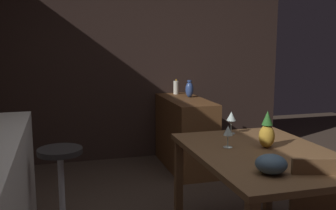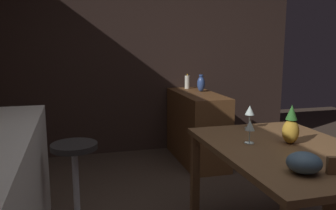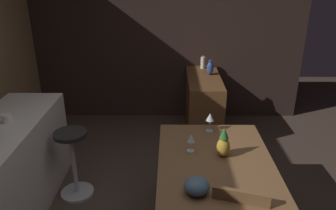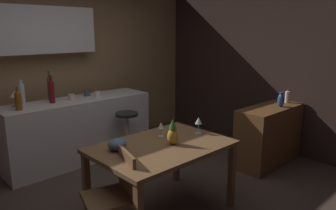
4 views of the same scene
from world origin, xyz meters
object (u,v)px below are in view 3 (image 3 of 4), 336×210
sideboard_cabinet (203,105)px  wine_glass_right (191,139)px  pillar_candle_tall (203,63)px  bar_stool (74,162)px  vase_ceramic_blue (210,68)px  pineapple_centerpiece (223,144)px  dining_table (215,170)px  fruit_bowl (197,186)px  cup_white (7,118)px  wine_glass_left (210,118)px

sideboard_cabinet → wine_glass_right: 1.86m
pillar_candle_tall → bar_stool: bearing=142.0°
sideboard_cabinet → vase_ceramic_blue: vase_ceramic_blue is taller
bar_stool → wine_glass_right: (-0.37, -1.14, 0.47)m
sideboard_cabinet → wine_glass_right: (-1.78, 0.28, 0.45)m
pineapple_centerpiece → vase_ceramic_blue: 1.97m
sideboard_cabinet → bar_stool: 2.00m
dining_table → pineapple_centerpiece: pineapple_centerpiece is taller
dining_table → vase_ceramic_blue: vase_ceramic_blue is taller
fruit_bowl → pillar_candle_tall: size_ratio=0.95×
dining_table → cup_white: (0.38, 1.83, 0.28)m
sideboard_cabinet → bar_stool: (-1.41, 1.42, -0.03)m
pineapple_centerpiece → cup_white: pineapple_centerpiece is taller
wine_glass_left → cup_white: 1.84m
bar_stool → fruit_bowl: 1.54m
wine_glass_left → fruit_bowl: 0.96m
sideboard_cabinet → pillar_candle_tall: (0.42, -0.02, 0.49)m
wine_glass_right → vase_ceramic_blue: vase_ceramic_blue is taller
wine_glass_right → pillar_candle_tall: bearing=-7.5°
dining_table → wine_glass_left: size_ratio=7.35×
bar_stool → vase_ceramic_blue: vase_ceramic_blue is taller
dining_table → cup_white: size_ratio=10.97×
pineapple_centerpiece → cup_white: 1.92m
fruit_bowl → vase_ceramic_blue: bearing=-8.2°
pineapple_centerpiece → cup_white: size_ratio=2.16×
sideboard_cabinet → pillar_candle_tall: 0.65m
pillar_candle_tall → wine_glass_right: bearing=172.5°
wine_glass_left → vase_ceramic_blue: size_ratio=0.89×
vase_ceramic_blue → sideboard_cabinet: bearing=140.6°
bar_stool → wine_glass_right: 1.29m
dining_table → pillar_candle_tall: pillar_candle_tall is taller
dining_table → sideboard_cabinet: (1.95, -0.08, -0.25)m
dining_table → pillar_candle_tall: size_ratio=7.02×
pillar_candle_tall → wine_glass_left: bearing=177.1°
sideboard_cabinet → fruit_bowl: 2.40m
wine_glass_left → vase_ceramic_blue: 1.52m
cup_white → sideboard_cabinet: bearing=-50.6°
wine_glass_left → wine_glass_right: bearing=152.1°
dining_table → pillar_candle_tall: 2.39m
wine_glass_left → pillar_candle_tall: bearing=-2.9°
wine_glass_left → pillar_candle_tall: size_ratio=0.95×
cup_white → pillar_candle_tall: size_ratio=0.64×
bar_stool → wine_glass_left: 1.43m
sideboard_cabinet → vase_ceramic_blue: (0.10, -0.08, 0.51)m
sideboard_cabinet → pineapple_centerpiece: (-1.86, 0.02, 0.44)m
fruit_bowl → vase_ceramic_blue: (2.45, -0.35, 0.12)m
sideboard_cabinet → vase_ceramic_blue: size_ratio=5.37×
cup_white → pillar_candle_tall: bearing=-44.0°
sideboard_cabinet → pineapple_centerpiece: 1.91m
dining_table → cup_white: 1.89m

